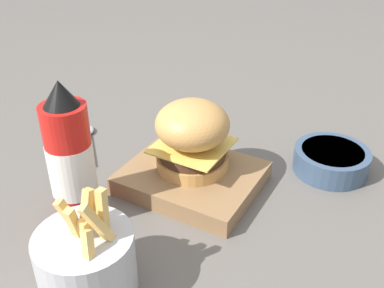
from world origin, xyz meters
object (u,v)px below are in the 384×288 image
object	(u,v)px
serving_board	(192,178)
fries_basket	(87,262)
side_bowl	(331,160)
spoon	(88,137)
burger	(192,135)
ketchup_bottle	(71,162)

from	to	relation	value
serving_board	fries_basket	bearing A→B (deg)	-90.87
serving_board	side_bowl	size ratio (longest dim) A/B	1.65
side_bowl	spoon	distance (m)	0.46
serving_board	burger	distance (m)	0.08
ketchup_bottle	fries_basket	world-z (taller)	ketchup_bottle
serving_board	burger	world-z (taller)	burger
burger	spoon	world-z (taller)	burger
serving_board	burger	bearing A→B (deg)	116.26
burger	side_bowl	size ratio (longest dim) A/B	0.92
ketchup_bottle	fries_basket	distance (m)	0.15
burger	spoon	bearing A→B (deg)	174.46
ketchup_bottle	spoon	distance (m)	0.25
burger	side_bowl	bearing A→B (deg)	37.24
serving_board	side_bowl	world-z (taller)	side_bowl
ketchup_bottle	spoon	xyz separation A→B (m)	(-0.14, 0.19, -0.09)
ketchup_bottle	serving_board	bearing A→B (deg)	54.75
side_bowl	burger	bearing A→B (deg)	-142.76
ketchup_bottle	fries_basket	size ratio (longest dim) A/B	1.49
serving_board	side_bowl	distance (m)	0.24
burger	fries_basket	distance (m)	0.26
fries_basket	spoon	xyz separation A→B (m)	(-0.25, 0.28, -0.04)
spoon	side_bowl	bearing A→B (deg)	-118.73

